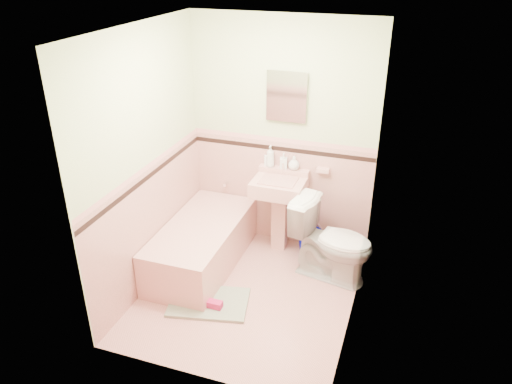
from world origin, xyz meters
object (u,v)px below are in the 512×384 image
(soap_bottle_mid, at_px, (284,161))
(toilet, at_px, (332,241))
(medicine_cabinet, at_px, (287,96))
(soap_bottle_left, at_px, (270,156))
(bathtub, at_px, (202,246))
(bucket, at_px, (310,242))
(sink, at_px, (278,216))
(soap_bottle_right, at_px, (294,163))
(shoe, at_px, (214,304))

(soap_bottle_mid, xyz_separation_m, toilet, (0.66, -0.48, -0.59))
(medicine_cabinet, bearing_deg, soap_bottle_left, -169.15)
(bathtub, distance_m, soap_bottle_mid, 1.25)
(bucket, bearing_deg, toilet, -49.92)
(bathtub, xyz_separation_m, toilet, (1.33, 0.23, 0.19))
(sink, relative_size, soap_bottle_right, 5.70)
(soap_bottle_left, bearing_deg, bathtub, -126.40)
(medicine_cabinet, height_order, toilet, medicine_cabinet)
(medicine_cabinet, height_order, soap_bottle_right, medicine_cabinet)
(sink, relative_size, toilet, 1.03)
(bathtub, height_order, medicine_cabinet, medicine_cabinet)
(sink, height_order, soap_bottle_mid, soap_bottle_mid)
(bathtub, xyz_separation_m, shoe, (0.41, -0.65, -0.16))
(sink, distance_m, shoe, 1.27)
(toilet, relative_size, bucket, 3.12)
(medicine_cabinet, relative_size, soap_bottle_left, 1.95)
(bathtub, bearing_deg, sink, 37.93)
(sink, bearing_deg, soap_bottle_left, 131.00)
(soap_bottle_mid, bearing_deg, shoe, -101.03)
(medicine_cabinet, bearing_deg, soap_bottle_mid, -105.02)
(sink, relative_size, bucket, 3.22)
(soap_bottle_right, bearing_deg, sink, -120.78)
(bucket, xyz_separation_m, shoe, (-0.62, -1.24, -0.07))
(soap_bottle_left, bearing_deg, soap_bottle_mid, 0.00)
(soap_bottle_left, xyz_separation_m, soap_bottle_mid, (0.15, 0.00, -0.03))
(bucket, bearing_deg, soap_bottle_left, 166.64)
(sink, distance_m, soap_bottle_right, 0.60)
(toilet, bearing_deg, sink, 76.62)
(sink, distance_m, toilet, 0.72)
(medicine_cabinet, bearing_deg, soap_bottle_right, -15.63)
(shoe, bearing_deg, bathtub, 122.09)
(shoe, bearing_deg, soap_bottle_right, 74.56)
(soap_bottle_right, xyz_separation_m, toilet, (0.55, -0.48, -0.58))
(soap_bottle_left, xyz_separation_m, toilet, (0.81, -0.48, -0.62))
(medicine_cabinet, relative_size, soap_bottle_right, 3.08)
(sink, distance_m, soap_bottle_mid, 0.60)
(bathtub, relative_size, soap_bottle_left, 6.29)
(sink, bearing_deg, medicine_cabinet, 90.00)
(soap_bottle_left, bearing_deg, toilet, -30.66)
(soap_bottle_mid, bearing_deg, soap_bottle_left, 180.00)
(sink, relative_size, soap_bottle_left, 3.61)
(soap_bottle_right, relative_size, bucket, 0.57)
(soap_bottle_left, height_order, toilet, soap_bottle_left)
(sink, bearing_deg, bathtub, -142.07)
(soap_bottle_right, bearing_deg, soap_bottle_left, 180.00)
(medicine_cabinet, xyz_separation_m, soap_bottle_right, (0.11, -0.03, -0.70))
(bathtub, relative_size, shoe, 9.16)
(bathtub, height_order, soap_bottle_mid, soap_bottle_mid)
(medicine_cabinet, bearing_deg, sink, -90.00)
(soap_bottle_mid, distance_m, soap_bottle_right, 0.12)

